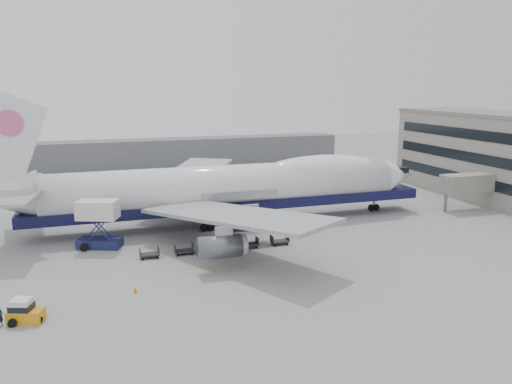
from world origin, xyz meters
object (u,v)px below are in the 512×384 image
object	(u,v)px
airliner	(232,187)
baggage_tug	(24,312)
catering_truck	(98,221)
ground_worker	(0,317)

from	to	relation	value
airliner	baggage_tug	world-z (taller)	airliner
catering_truck	ground_worker	bearing A→B (deg)	-92.19
baggage_tug	ground_worker	xyz separation A→B (m)	(-1.88, -0.24, -0.05)
catering_truck	baggage_tug	world-z (taller)	catering_truck
airliner	ground_worker	size ratio (longest dim) A/B	37.22
airliner	ground_worker	bearing A→B (deg)	-137.26
ground_worker	catering_truck	bearing A→B (deg)	6.76
airliner	catering_truck	bearing A→B (deg)	-163.12
baggage_tug	ground_worker	bearing A→B (deg)	-152.51
airliner	catering_truck	distance (m)	20.20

